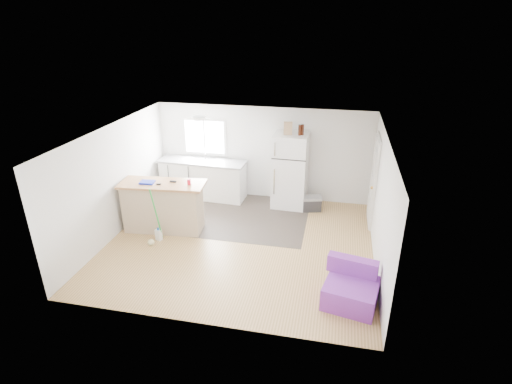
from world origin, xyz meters
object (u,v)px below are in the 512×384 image
(bottle_right, at_px, (302,130))
(mop, at_px, (153,235))
(cooler, at_px, (311,203))
(purple_seat, at_px, (351,289))
(red_cup, at_px, (189,182))
(blue_tray, at_px, (147,182))
(bottle_left, at_px, (300,130))
(refrigerator, at_px, (290,171))
(cardboard_box, at_px, (288,128))
(peninsula, at_px, (163,206))
(kitchen_cabinets, at_px, (203,178))
(cleaner_jug, at_px, (159,235))

(bottle_right, bearing_deg, mop, -138.34)
(cooler, distance_m, purple_seat, 3.50)
(mop, bearing_deg, red_cup, 51.40)
(blue_tray, distance_m, bottle_left, 3.66)
(refrigerator, distance_m, cardboard_box, 1.09)
(peninsula, xyz_separation_m, mop, (0.03, -0.68, -0.34))
(kitchen_cabinets, distance_m, cooler, 2.90)
(red_cup, bearing_deg, refrigerator, 43.02)
(peninsula, height_order, cooler, peninsula)
(peninsula, bearing_deg, bottle_right, 27.58)
(cardboard_box, bearing_deg, refrigerator, 45.45)
(mop, height_order, red_cup, mop)
(kitchen_cabinets, height_order, cleaner_jug, kitchen_cabinets)
(peninsula, xyz_separation_m, bottle_right, (2.83, 1.82, 1.42))
(cooler, distance_m, bottle_right, 1.84)
(bottle_left, relative_size, bottle_right, 1.00)
(peninsula, xyz_separation_m, blue_tray, (-0.28, -0.07, 0.58))
(cleaner_jug, distance_m, red_cup, 1.32)
(purple_seat, height_order, bottle_right, bottle_right)
(kitchen_cabinets, bearing_deg, blue_tray, -103.21)
(cleaner_jug, height_order, blue_tray, blue_tray)
(refrigerator, bearing_deg, mop, -133.19)
(peninsula, xyz_separation_m, cleaner_jug, (0.06, -0.48, -0.45))
(bottle_right, bearing_deg, blue_tray, -148.82)
(bottle_left, bearing_deg, refrigerator, 156.64)
(purple_seat, bearing_deg, peninsula, 169.08)
(kitchen_cabinets, xyz_separation_m, peninsula, (-0.28, -1.91, 0.06))
(cardboard_box, bearing_deg, cleaner_jug, -137.19)
(peninsula, height_order, bottle_right, bottle_right)
(bottle_left, bearing_deg, cleaner_jug, -140.37)
(kitchen_cabinets, relative_size, peninsula, 1.21)
(peninsula, relative_size, purple_seat, 1.92)
(refrigerator, xyz_separation_m, mop, (-2.55, -2.53, -0.70))
(red_cup, height_order, cardboard_box, cardboard_box)
(bottle_right, bearing_deg, cleaner_jug, -140.36)
(kitchen_cabinets, relative_size, purple_seat, 2.32)
(cardboard_box, bearing_deg, purple_seat, -65.50)
(kitchen_cabinets, distance_m, peninsula, 1.93)
(purple_seat, xyz_separation_m, bottle_right, (-1.25, 3.53, 1.74))
(peninsula, distance_m, cooler, 3.58)
(cardboard_box, bearing_deg, blue_tray, -146.42)
(peninsula, height_order, cleaner_jug, peninsula)
(purple_seat, bearing_deg, refrigerator, 124.78)
(refrigerator, distance_m, red_cup, 2.67)
(peninsula, distance_m, cardboard_box, 3.39)
(purple_seat, bearing_deg, bottle_left, 122.45)
(refrigerator, height_order, bottle_left, bottle_left)
(cooler, height_order, blue_tray, blue_tray)
(refrigerator, xyz_separation_m, cleaner_jug, (-2.51, -2.33, -0.81))
(cleaner_jug, relative_size, bottle_right, 1.16)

